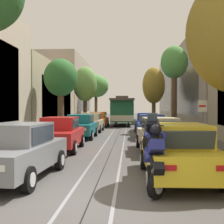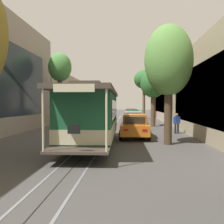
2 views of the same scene
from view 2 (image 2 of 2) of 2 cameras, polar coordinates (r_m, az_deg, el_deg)
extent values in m
plane|color=#4C4947|center=(19.93, -1.72, -4.62)|extent=(160.00, 160.00, 0.00)
cube|color=gray|center=(16.75, -0.99, -5.84)|extent=(0.08, 59.65, 0.01)
cube|color=gray|center=(16.88, -4.60, -5.79)|extent=(0.08, 59.65, 0.01)
cube|color=black|center=(16.81, -2.80, -5.82)|extent=(0.03, 59.65, 0.01)
cube|color=#BCAD93|center=(34.45, 15.17, 4.63)|extent=(4.41, 16.92, 7.88)
cube|color=#2D3842|center=(34.07, 11.55, 4.02)|extent=(0.04, 12.05, 4.73)
cube|color=#2D3842|center=(17.14, 19.14, 3.90)|extent=(0.04, 12.05, 3.85)
cube|color=tan|center=(35.41, -13.58, 3.38)|extent=(4.56, 16.92, 6.43)
cube|color=#2D3842|center=(34.79, -10.02, 2.91)|extent=(0.04, 12.05, 3.86)
cube|color=#2D3842|center=(18.64, -23.06, 7.24)|extent=(0.04, 12.05, 5.39)
cube|color=slate|center=(38.65, 4.57, -0.50)|extent=(2.00, 4.38, 0.66)
cube|color=slate|center=(38.48, 4.56, 0.43)|extent=(1.57, 2.13, 0.60)
cube|color=#2D3842|center=(39.32, 4.61, 0.43)|extent=(1.34, 0.28, 0.47)
cube|color=#2D3842|center=(37.30, 4.50, 0.35)|extent=(1.30, 0.26, 0.45)
cube|color=#2D3842|center=(38.51, 3.45, 0.43)|extent=(0.11, 1.81, 0.47)
cube|color=#2D3842|center=(38.46, 5.68, 0.42)|extent=(0.11, 1.81, 0.47)
cube|color=white|center=(40.82, 3.90, -0.23)|extent=(0.28, 0.05, 0.14)
cube|color=#B21414|center=(36.51, 3.57, -0.48)|extent=(0.28, 0.05, 0.12)
cube|color=white|center=(40.79, 5.46, -0.24)|extent=(0.28, 0.05, 0.14)
cube|color=#B21414|center=(36.47, 5.32, -0.49)|extent=(0.28, 0.05, 0.12)
cylinder|color=black|center=(40.04, 3.38, -0.89)|extent=(0.23, 0.65, 0.64)
cylinder|color=silver|center=(40.04, 3.22, -0.89)|extent=(0.04, 0.35, 0.35)
cylinder|color=black|center=(39.97, 5.90, -0.90)|extent=(0.23, 0.65, 0.64)
cylinder|color=silver|center=(39.97, 6.05, -0.90)|extent=(0.04, 0.35, 0.35)
cylinder|color=black|center=(37.38, 3.14, -1.09)|extent=(0.23, 0.65, 0.64)
cylinder|color=silver|center=(37.38, 2.97, -1.09)|extent=(0.04, 0.35, 0.35)
cylinder|color=black|center=(37.31, 5.84, -1.10)|extent=(0.23, 0.65, 0.64)
cylinder|color=silver|center=(37.31, 6.01, -1.10)|extent=(0.04, 0.35, 0.35)
cube|color=red|center=(32.98, 4.83, -0.91)|extent=(1.93, 4.35, 0.66)
cube|color=red|center=(32.80, 4.85, 0.17)|extent=(1.54, 2.11, 0.60)
cube|color=#2D3842|center=(33.64, 4.78, 0.18)|extent=(1.34, 0.26, 0.47)
cube|color=#2D3842|center=(31.62, 4.95, 0.07)|extent=(1.30, 0.24, 0.45)
cube|color=#2D3842|center=(32.78, 3.54, 0.18)|extent=(0.09, 1.81, 0.47)
cube|color=#2D3842|center=(32.85, 6.15, 0.17)|extent=(0.09, 1.81, 0.47)
cube|color=white|center=(35.11, 3.76, -0.58)|extent=(0.28, 0.05, 0.14)
cube|color=#B21414|center=(30.80, 3.98, -0.92)|extent=(0.28, 0.05, 0.12)
cube|color=white|center=(35.16, 5.58, -0.58)|extent=(0.28, 0.05, 0.14)
cube|color=#B21414|center=(30.85, 6.05, -0.93)|extent=(0.28, 0.05, 0.12)
cylinder|color=black|center=(34.30, 3.26, -1.35)|extent=(0.22, 0.65, 0.64)
cylinder|color=silver|center=(34.30, 3.08, -1.35)|extent=(0.03, 0.35, 0.35)
cylinder|color=black|center=(34.38, 6.20, -1.35)|extent=(0.22, 0.65, 0.64)
cylinder|color=silver|center=(34.38, 6.38, -1.35)|extent=(0.03, 0.35, 0.35)
cylinder|color=black|center=(31.64, 3.35, -1.63)|extent=(0.22, 0.65, 0.64)
cylinder|color=silver|center=(31.64, 3.15, -1.63)|extent=(0.03, 0.35, 0.35)
cylinder|color=black|center=(31.72, 6.53, -1.63)|extent=(0.22, 0.65, 0.64)
cylinder|color=silver|center=(31.73, 6.73, -1.63)|extent=(0.03, 0.35, 0.35)
cube|color=#196B70|center=(27.32, 4.89, -1.49)|extent=(1.82, 4.31, 0.66)
cube|color=#196B70|center=(27.14, 4.90, -0.18)|extent=(1.48, 2.07, 0.60)
cube|color=#2D3842|center=(27.98, 4.86, -0.16)|extent=(1.33, 0.23, 0.47)
cube|color=#2D3842|center=(25.96, 4.95, -0.32)|extent=(1.30, 0.20, 0.45)
cube|color=#2D3842|center=(27.13, 3.32, -0.18)|extent=(0.04, 1.81, 0.47)
cube|color=#2D3842|center=(27.16, 6.47, -0.19)|extent=(0.04, 1.81, 0.47)
cube|color=white|center=(29.47, 3.72, -1.05)|extent=(0.28, 0.04, 0.14)
cube|color=#B21414|center=(25.15, 3.71, -1.56)|extent=(0.28, 0.04, 0.12)
cube|color=white|center=(29.49, 5.89, -1.05)|extent=(0.28, 0.04, 0.14)
cube|color=#B21414|center=(25.18, 6.25, -1.56)|extent=(0.28, 0.04, 0.12)
cylinder|color=black|center=(28.67, 3.07, -1.99)|extent=(0.20, 0.64, 0.64)
cylinder|color=silver|center=(28.67, 2.85, -1.99)|extent=(0.02, 0.35, 0.35)
cylinder|color=black|center=(28.70, 6.59, -2.00)|extent=(0.20, 0.64, 0.64)
cylinder|color=silver|center=(28.71, 6.81, -2.00)|extent=(0.02, 0.35, 0.35)
cylinder|color=black|center=(26.01, 3.00, -2.39)|extent=(0.20, 0.64, 0.64)
cylinder|color=silver|center=(26.01, 2.76, -2.39)|extent=(0.02, 0.35, 0.35)
cylinder|color=black|center=(26.04, 6.88, -2.39)|extent=(0.20, 0.64, 0.64)
cylinder|color=silver|center=(26.05, 7.12, -2.39)|extent=(0.02, 0.35, 0.35)
cube|color=#C1B28E|center=(21.99, 5.10, -2.31)|extent=(1.82, 4.31, 0.66)
cube|color=#C1B28E|center=(21.81, 5.11, -0.69)|extent=(1.48, 2.07, 0.60)
cube|color=#2D3842|center=(22.64, 5.06, -0.65)|extent=(1.33, 0.23, 0.47)
cube|color=#2D3842|center=(20.62, 5.19, -0.89)|extent=(1.30, 0.20, 0.45)
cube|color=#2D3842|center=(21.80, 3.14, -0.69)|extent=(0.04, 1.81, 0.47)
cube|color=#2D3842|center=(21.84, 7.07, -0.69)|extent=(0.04, 1.81, 0.47)
cube|color=white|center=(24.13, 3.65, -1.70)|extent=(0.28, 0.04, 0.14)
cube|color=#B21414|center=(19.82, 3.63, -2.48)|extent=(0.28, 0.04, 0.12)
cube|color=white|center=(24.16, 6.30, -1.70)|extent=(0.28, 0.04, 0.14)
cube|color=#B21414|center=(19.85, 6.85, -2.48)|extent=(0.28, 0.04, 0.12)
cylinder|color=black|center=(23.34, 2.86, -2.88)|extent=(0.20, 0.64, 0.64)
cylinder|color=silver|center=(23.35, 2.59, -2.88)|extent=(0.02, 0.35, 0.35)
cylinder|color=black|center=(23.38, 7.18, -2.88)|extent=(0.20, 0.64, 0.64)
cylinder|color=silver|center=(23.39, 7.45, -2.88)|extent=(0.02, 0.35, 0.35)
cylinder|color=black|center=(20.69, 2.74, -3.49)|extent=(0.20, 0.64, 0.64)
cylinder|color=silver|center=(20.69, 2.43, -3.49)|extent=(0.02, 0.35, 0.35)
cylinder|color=black|center=(20.73, 7.62, -3.49)|extent=(0.20, 0.64, 0.64)
cylinder|color=silver|center=(20.74, 7.92, -3.49)|extent=(0.02, 0.35, 0.35)
cube|color=orange|center=(16.04, 5.52, -3.88)|extent=(1.87, 4.33, 0.66)
cube|color=orange|center=(15.84, 5.54, -1.66)|extent=(1.51, 2.09, 0.60)
cube|color=#2D3842|center=(16.68, 5.50, -1.55)|extent=(1.34, 0.24, 0.47)
cube|color=#2D3842|center=(14.66, 5.59, -2.03)|extent=(1.30, 0.22, 0.45)
cube|color=#2D3842|center=(15.85, 2.83, -1.65)|extent=(0.06, 1.81, 0.47)
cube|color=#2D3842|center=(15.86, 8.24, -1.67)|extent=(0.06, 1.81, 0.47)
cube|color=white|center=(18.18, 3.69, -2.88)|extent=(0.28, 0.04, 0.14)
cube|color=#B21414|center=(13.88, 3.32, -4.36)|extent=(0.28, 0.04, 0.12)
cube|color=white|center=(18.20, 7.21, -2.88)|extent=(0.28, 0.04, 0.14)
cube|color=#B21414|center=(13.90, 7.94, -4.36)|extent=(0.28, 0.04, 0.12)
cylinder|color=black|center=(17.41, 2.56, -4.50)|extent=(0.21, 0.64, 0.64)
cylinder|color=silver|center=(17.42, 2.20, -4.50)|extent=(0.03, 0.35, 0.35)
cylinder|color=black|center=(17.43, 8.37, -4.52)|extent=(0.21, 0.64, 0.64)
cylinder|color=silver|center=(17.44, 8.74, -4.52)|extent=(0.03, 0.35, 0.35)
cylinder|color=black|center=(14.77, 2.15, -5.65)|extent=(0.21, 0.64, 0.64)
cylinder|color=silver|center=(14.77, 1.72, -5.65)|extent=(0.03, 0.35, 0.35)
cylinder|color=black|center=(14.79, 9.01, -5.67)|extent=(0.21, 0.64, 0.64)
cylinder|color=silver|center=(14.80, 9.44, -5.66)|extent=(0.03, 0.35, 0.35)
cube|color=gold|center=(38.63, -2.28, -0.50)|extent=(1.89, 4.34, 0.66)
cube|color=gold|center=(38.76, -2.26, 0.44)|extent=(1.52, 2.10, 0.60)
cube|color=#2D3842|center=(37.92, -2.38, 0.38)|extent=(1.34, 0.25, 0.47)
cube|color=#2D3842|center=(39.94, -2.12, 0.46)|extent=(1.30, 0.23, 0.45)
cube|color=#2D3842|center=(38.70, -1.16, 0.44)|extent=(0.07, 1.81, 0.47)
cube|color=#2D3842|center=(38.83, -3.36, 0.44)|extent=(0.07, 1.81, 0.47)
cube|color=white|center=(36.43, -1.71, -0.49)|extent=(0.28, 0.05, 0.14)
cube|color=#B21414|center=(40.73, -1.23, -0.23)|extent=(0.28, 0.05, 0.12)
cube|color=white|center=(36.53, -3.45, -0.48)|extent=(0.28, 0.05, 0.14)
cube|color=#B21414|center=(40.83, -2.80, -0.23)|extent=(0.28, 0.05, 0.12)
cylinder|color=black|center=(37.25, -1.11, -1.09)|extent=(0.21, 0.64, 0.64)
cylinder|color=silver|center=(37.24, -0.94, -1.09)|extent=(0.03, 0.35, 0.35)
cylinder|color=black|center=(37.41, -3.80, -1.08)|extent=(0.21, 0.64, 0.64)
cylinder|color=silver|center=(37.42, -3.97, -1.08)|extent=(0.03, 0.35, 0.35)
cylinder|color=black|center=(39.91, -0.86, -0.89)|extent=(0.21, 0.64, 0.64)
cylinder|color=silver|center=(39.90, -0.70, -0.90)|extent=(0.03, 0.35, 0.35)
cylinder|color=black|center=(40.06, -3.37, -0.89)|extent=(0.21, 0.64, 0.64)
cylinder|color=silver|center=(40.07, -3.53, -0.89)|extent=(0.03, 0.35, 0.35)
cube|color=#C1B28E|center=(33.35, -3.29, -0.88)|extent=(2.00, 4.38, 0.66)
cube|color=#C1B28E|center=(33.48, -3.27, 0.21)|extent=(1.57, 2.13, 0.60)
cube|color=#2D3842|center=(32.64, -3.39, 0.13)|extent=(1.34, 0.28, 0.47)
cube|color=#2D3842|center=(34.66, -3.11, 0.24)|extent=(1.30, 0.26, 0.45)
cube|color=#2D3842|center=(33.42, -1.99, 0.21)|extent=(0.11, 1.81, 0.47)
cube|color=#2D3842|center=(33.54, -4.54, 0.21)|extent=(0.11, 1.81, 0.47)
cube|color=white|center=(31.15, -2.59, -0.89)|extent=(0.28, 0.05, 0.14)
cube|color=#B21414|center=(35.46, -2.11, -0.55)|extent=(0.28, 0.05, 0.12)
cube|color=white|center=(31.25, -4.63, -0.89)|extent=(0.28, 0.05, 0.14)
cube|color=#B21414|center=(35.54, -3.90, -0.55)|extent=(0.28, 0.05, 0.12)
cylinder|color=black|center=(31.98, -1.91, -1.59)|extent=(0.23, 0.65, 0.64)
cylinder|color=silver|center=(31.97, -1.71, -1.59)|extent=(0.04, 0.35, 0.35)
cylinder|color=black|center=(32.13, -5.04, -1.58)|extent=(0.23, 0.65, 0.64)
cylinder|color=silver|center=(32.14, -5.24, -1.58)|extent=(0.04, 0.35, 0.35)
cylinder|color=black|center=(34.64, -1.66, -1.32)|extent=(0.23, 0.65, 0.64)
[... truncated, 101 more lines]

